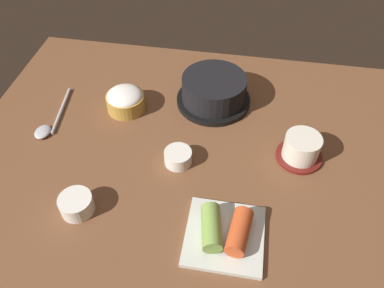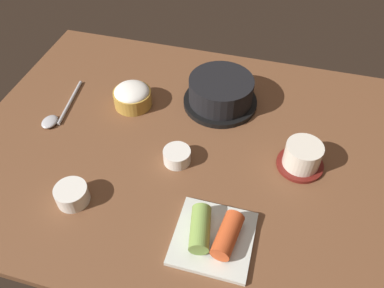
% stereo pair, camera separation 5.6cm
% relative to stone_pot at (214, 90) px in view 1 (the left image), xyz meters
% --- Properties ---
extents(dining_table, '(1.00, 0.76, 0.02)m').
position_rel_stone_pot_xyz_m(dining_table, '(-0.04, -0.16, -0.05)').
color(dining_table, brown).
rests_on(dining_table, ground).
extents(stone_pot, '(0.19, 0.19, 0.07)m').
position_rel_stone_pot_xyz_m(stone_pot, '(0.00, 0.00, 0.00)').
color(stone_pot, black).
rests_on(stone_pot, dining_table).
extents(rice_bowl, '(0.09, 0.09, 0.06)m').
position_rel_stone_pot_xyz_m(rice_bowl, '(-0.21, -0.06, -0.01)').
color(rice_bowl, '#B78C38').
rests_on(rice_bowl, dining_table).
extents(tea_cup_with_saucer, '(0.10, 0.10, 0.06)m').
position_rel_stone_pot_xyz_m(tea_cup_with_saucer, '(0.21, -0.15, -0.01)').
color(tea_cup_with_saucer, maroon).
rests_on(tea_cup_with_saucer, dining_table).
extents(banchan_cup_center, '(0.06, 0.06, 0.03)m').
position_rel_stone_pot_xyz_m(banchan_cup_center, '(-0.05, -0.21, -0.02)').
color(banchan_cup_center, white).
rests_on(banchan_cup_center, dining_table).
extents(kimchi_plate, '(0.15, 0.15, 0.05)m').
position_rel_stone_pot_xyz_m(kimchi_plate, '(0.07, -0.38, -0.02)').
color(kimchi_plate, silver).
rests_on(kimchi_plate, dining_table).
extents(side_bowl_near, '(0.07, 0.07, 0.04)m').
position_rel_stone_pot_xyz_m(side_bowl_near, '(-0.22, -0.37, -0.02)').
color(side_bowl_near, white).
rests_on(side_bowl_near, dining_table).
extents(spoon, '(0.04, 0.19, 0.01)m').
position_rel_stone_pot_xyz_m(spoon, '(-0.38, -0.15, -0.03)').
color(spoon, '#B7B7BC').
rests_on(spoon, dining_table).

